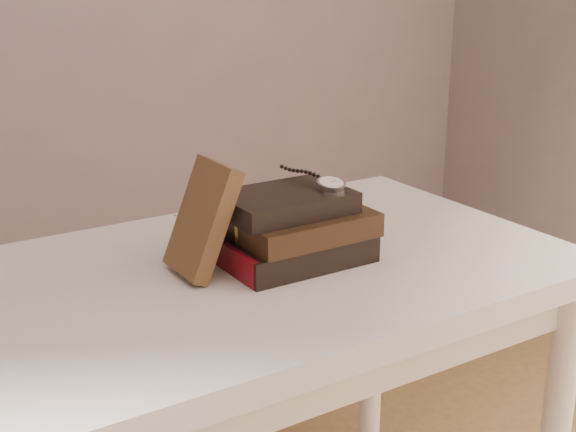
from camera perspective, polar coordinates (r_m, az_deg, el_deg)
table at (r=1.24m, az=-2.69°, el=-7.55°), size 1.00×0.60×0.75m
book_stack at (r=1.21m, az=0.46°, el=-0.95°), size 0.23×0.16×0.11m
journal at (r=1.16m, az=-6.25°, el=-0.22°), size 0.09×0.11×0.17m
pocket_watch at (r=1.21m, az=2.90°, el=2.45°), size 0.05×0.15×0.02m
eyeglasses at (r=1.23m, az=-4.59°, el=-0.12°), size 0.09×0.11×0.04m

